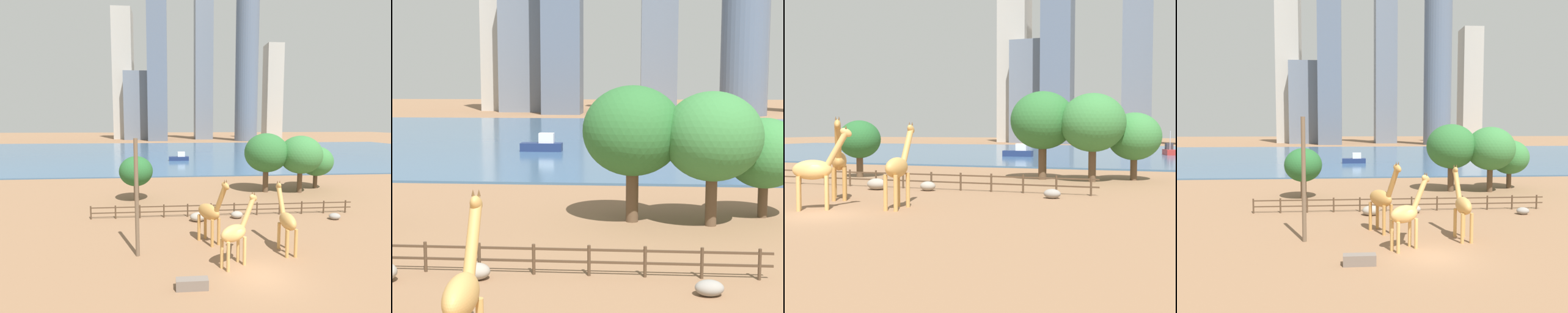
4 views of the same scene
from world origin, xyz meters
The scene contains 19 objects.
ground_plane centered at (0.00, 80.00, 0.00)m, with size 400.00×400.00×0.00m, color #8C6647.
harbor_water centered at (0.00, 77.00, 0.10)m, with size 180.00×86.00×0.20m, color #3D6084.
giraffe_tall centered at (2.78, 3.28, 2.32)m, with size 0.92×3.39×4.87m.
giraffe_companion centered at (-1.29, 1.46, 2.22)m, with size 3.04×2.24×4.66m.
giraffe_young centered at (-2.41, 5.25, 2.45)m, with size 2.37×3.23×5.21m.
boulder_near_fence centered at (10.24, 9.99, 0.30)m, with size 1.10×0.81×0.61m, color gray.
boulder_by_pole centered at (1.00, 11.18, 0.34)m, with size 1.14×0.91×0.68m, color gray.
boulder_small centered at (-2.84, 10.58, 0.42)m, with size 1.49×1.11×0.84m, color gray.
enclosure_fence centered at (-0.11, 12.00, 0.76)m, with size 26.12×0.14×1.30m.
tree_left_large centered at (-9.40, 18.79, 3.51)m, with size 3.93×3.93×5.31m.
tree_center_broad centered at (11.69, 21.32, 5.01)m, with size 5.54×5.54×7.53m.
tree_right_tall centered at (15.04, 23.72, 3.83)m, with size 4.63×4.63×5.94m.
tree_left_small centered at (7.28, 21.98, 5.23)m, with size 5.72×5.72×7.84m.
boat_ferry centered at (20.29, 68.85, 0.89)m, with size 2.29×4.78×4.13m.
boat_tug centered at (-3.08, 55.54, 0.91)m, with size 4.75×1.72×2.09m.
skyline_block_central centered at (-31.07, 163.32, 35.88)m, with size 10.64×12.79×71.75m, color #B7B2A8.
skyline_block_left centered at (-20.88, 153.95, 18.30)m, with size 17.26×10.07×36.61m, color slate.
skyline_block_right centered at (-11.14, 142.60, 41.71)m, with size 9.80×10.90×83.41m, color slate.
skyline_tower_short centered at (13.93, 156.94, 38.87)m, with size 9.71×12.09×77.75m, color slate.
Camera 3 is at (15.61, -21.12, 4.35)m, focal length 45.00 mm.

